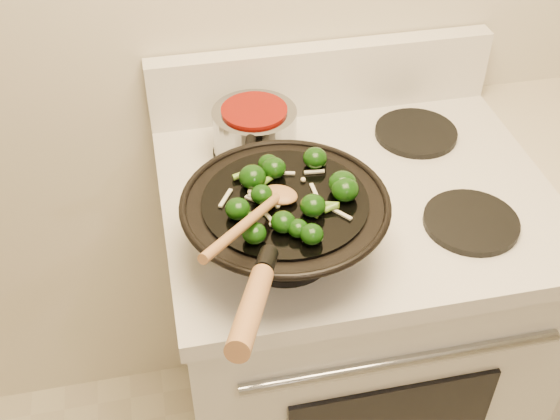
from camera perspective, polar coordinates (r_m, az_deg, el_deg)
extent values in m
cube|color=white|center=(1.76, 5.11, -10.38)|extent=(0.76, 0.64, 0.88)
cube|color=white|center=(1.43, 6.19, 1.18)|extent=(0.78, 0.66, 0.04)
cube|color=white|center=(1.61, 3.38, 10.65)|extent=(0.78, 0.05, 0.16)
cylinder|color=gray|center=(1.31, 9.98, -12.06)|extent=(0.60, 0.02, 0.02)
cylinder|color=black|center=(1.27, 0.40, -3.19)|extent=(0.18, 0.18, 0.01)
cylinder|color=black|center=(1.37, 15.27, -0.94)|extent=(0.18, 0.18, 0.01)
cylinder|color=black|center=(1.50, -2.01, 4.68)|extent=(0.18, 0.18, 0.01)
cylinder|color=black|center=(1.58, 10.99, 6.18)|extent=(0.18, 0.18, 0.01)
torus|color=black|center=(1.20, 0.42, 0.60)|extent=(0.36, 0.36, 0.01)
cylinder|color=black|center=(1.19, 0.42, 0.71)|extent=(0.29, 0.29, 0.01)
cylinder|color=black|center=(1.01, -1.13, -4.22)|extent=(0.05, 0.07, 0.04)
cylinder|color=#9D693D|center=(0.90, -2.37, -8.07)|extent=(0.09, 0.19, 0.09)
ellipsoid|color=black|center=(1.11, 2.59, -1.98)|extent=(0.04, 0.04, 0.03)
cylinder|color=#41752A|center=(1.12, 3.15, -2.24)|extent=(0.01, 0.02, 0.02)
ellipsoid|color=black|center=(1.18, -1.51, 1.28)|extent=(0.04, 0.04, 0.03)
ellipsoid|color=black|center=(1.25, -0.94, 3.80)|extent=(0.04, 0.04, 0.03)
ellipsoid|color=black|center=(1.13, 0.26, -0.99)|extent=(0.04, 0.04, 0.03)
cylinder|color=#41752A|center=(1.13, 0.86, -1.29)|extent=(0.02, 0.02, 0.01)
ellipsoid|color=black|center=(1.21, -2.25, 2.71)|extent=(0.05, 0.05, 0.04)
ellipsoid|color=black|center=(1.12, 1.47, -1.50)|extent=(0.03, 0.03, 0.03)
ellipsoid|color=black|center=(1.16, 2.69, 0.36)|extent=(0.04, 0.04, 0.04)
cylinder|color=#41752A|center=(1.17, 3.30, 0.02)|extent=(0.02, 0.02, 0.02)
ellipsoid|color=black|center=(1.19, 5.31, 1.68)|extent=(0.05, 0.05, 0.04)
ellipsoid|color=black|center=(1.20, 5.11, 2.17)|extent=(0.05, 0.05, 0.04)
ellipsoid|color=black|center=(1.26, 2.85, 4.25)|extent=(0.04, 0.04, 0.04)
cylinder|color=#41752A|center=(1.27, 3.41, 3.90)|extent=(0.02, 0.02, 0.01)
ellipsoid|color=black|center=(1.23, -0.51, 3.44)|extent=(0.04, 0.04, 0.04)
ellipsoid|color=black|center=(1.11, -2.11, -1.89)|extent=(0.04, 0.04, 0.03)
ellipsoid|color=black|center=(1.15, -3.47, 0.09)|extent=(0.04, 0.04, 0.04)
cylinder|color=#41752A|center=(1.16, -2.83, -0.22)|extent=(0.02, 0.02, 0.02)
cube|color=#EEECCE|center=(1.17, 4.84, -0.22)|extent=(0.04, 0.04, 0.00)
cube|color=#EEECCE|center=(1.22, -2.34, 2.11)|extent=(0.02, 0.04, 0.00)
cube|color=#EEECCE|center=(1.21, -1.95, 1.67)|extent=(0.04, 0.04, 0.00)
cube|color=#EEECCE|center=(1.13, 1.65, -1.65)|extent=(0.01, 0.05, 0.00)
cube|color=#EEECCE|center=(1.23, -2.35, 2.58)|extent=(0.04, 0.03, 0.00)
cube|color=#EEECCE|center=(1.20, 2.84, 1.46)|extent=(0.01, 0.05, 0.00)
cube|color=#EEECCE|center=(1.19, -4.45, 0.98)|extent=(0.03, 0.05, 0.00)
cube|color=#EEECCE|center=(1.16, -1.13, -0.35)|extent=(0.02, 0.04, 0.00)
cube|color=#EEECCE|center=(1.19, -1.94, 0.75)|extent=(0.04, 0.03, 0.00)
cube|color=#EEECCE|center=(1.25, 2.81, 3.12)|extent=(0.04, 0.01, 0.00)
cube|color=#EEECCE|center=(1.17, -3.40, 0.17)|extent=(0.01, 0.04, 0.00)
cube|color=#EEECCE|center=(1.24, 0.12, 3.02)|extent=(0.05, 0.02, 0.00)
cube|color=#EEECCE|center=(1.14, 0.05, -1.08)|extent=(0.04, 0.01, 0.00)
cylinder|color=olive|center=(1.17, 4.12, 0.19)|extent=(0.01, 0.02, 0.01)
cylinder|color=olive|center=(1.22, -1.06, 2.45)|extent=(0.02, 0.03, 0.01)
cylinder|color=olive|center=(1.17, 4.26, 0.42)|extent=(0.02, 0.02, 0.01)
cylinder|color=olive|center=(1.23, -3.29, 2.82)|extent=(0.02, 0.01, 0.01)
cylinder|color=olive|center=(1.16, 2.66, -0.25)|extent=(0.02, 0.03, 0.02)
cylinder|color=olive|center=(1.15, -2.71, -0.53)|extent=(0.02, 0.02, 0.01)
sphere|color=beige|center=(1.13, 1.27, -1.68)|extent=(0.01, 0.01, 0.01)
sphere|color=beige|center=(1.20, -2.45, 1.47)|extent=(0.01, 0.01, 0.01)
sphere|color=beige|center=(1.17, -0.21, 0.33)|extent=(0.01, 0.01, 0.01)
sphere|color=beige|center=(1.23, 1.89, 2.48)|extent=(0.01, 0.01, 0.01)
ellipsoid|color=#9D693D|center=(1.19, -0.05, 1.25)|extent=(0.08, 0.08, 0.02)
cylinder|color=#9D693D|center=(1.07, -2.92, -1.22)|extent=(0.16, 0.22, 0.10)
cylinder|color=gray|center=(1.46, -2.06, 6.43)|extent=(0.17, 0.17, 0.10)
cylinder|color=#6F0C05|center=(1.43, -2.11, 8.12)|extent=(0.14, 0.14, 0.01)
cylinder|color=black|center=(1.32, -2.57, 4.53)|extent=(0.05, 0.11, 0.02)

